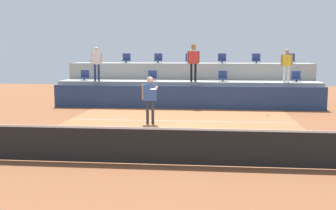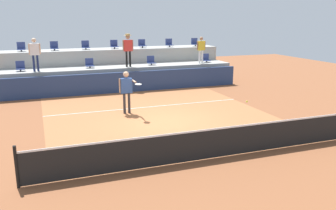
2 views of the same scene
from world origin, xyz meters
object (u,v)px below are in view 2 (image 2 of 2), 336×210
at_px(stadium_chair_upper_left, 54,47).
at_px(tennis_ball, 247,102).
at_px(stadium_chair_upper_center, 114,45).
at_px(spectator_with_hat, 128,46).
at_px(tennis_player, 127,88).
at_px(stadium_chair_upper_mid_right, 142,44).
at_px(stadium_chair_lower_far_left, 20,67).
at_px(spectator_leaning_on_rail, 201,48).
at_px(stadium_chair_upper_right, 169,43).
at_px(spectator_in_grey, 35,51).
at_px(stadium_chair_lower_left, 90,64).
at_px(stadium_chair_upper_far_right, 195,43).
at_px(stadium_chair_lower_far_right, 206,59).
at_px(stadium_chair_upper_far_left, 21,48).
at_px(stadium_chair_lower_right, 151,61).
at_px(stadium_chair_upper_mid_left, 86,46).

distance_m(stadium_chair_upper_left, tennis_ball, 12.22).
xyz_separation_m(stadium_chair_upper_center, spectator_with_hat, (0.32, -2.18, 0.08)).
bearing_deg(tennis_player, stadium_chair_upper_mid_right, 68.95).
distance_m(stadium_chair_lower_far_left, spectator_leaning_on_rail, 10.16).
height_order(spectator_leaning_on_rail, tennis_ball, spectator_leaning_on_rail).
bearing_deg(stadium_chair_upper_right, spectator_leaning_on_rail, -60.75).
bearing_deg(stadium_chair_upper_left, spectator_leaning_on_rail, -14.76).
bearing_deg(stadium_chair_upper_left, spectator_in_grey, -116.09).
bearing_deg(stadium_chair_upper_left, stadium_chair_lower_left, -46.52).
height_order(spectator_in_grey, tennis_ball, spectator_in_grey).
bearing_deg(stadium_chair_upper_center, stadium_chair_lower_left, -134.76).
height_order(stadium_chair_upper_far_right, tennis_player, stadium_chair_upper_far_right).
bearing_deg(stadium_chair_lower_far_right, tennis_ball, -106.08).
bearing_deg(spectator_leaning_on_rail, spectator_with_hat, 180.00).
relative_size(stadium_chair_upper_far_left, stadium_chair_upper_far_right, 1.00).
height_order(stadium_chair_lower_left, stadium_chair_lower_right, same).
relative_size(stadium_chair_upper_left, tennis_ball, 7.65).
height_order(stadium_chair_lower_right, stadium_chair_lower_far_right, same).
distance_m(stadium_chair_upper_right, spectator_with_hat, 3.92).
height_order(stadium_chair_upper_left, stadium_chair_upper_far_right, same).
bearing_deg(stadium_chair_lower_right, stadium_chair_upper_mid_right, 90.27).
bearing_deg(tennis_ball, spectator_in_grey, 132.50).
relative_size(stadium_chair_lower_far_right, spectator_in_grey, 0.31).
xyz_separation_m(stadium_chair_upper_center, tennis_ball, (2.89, -10.32, -1.46)).
relative_size(stadium_chair_upper_mid_right, stadium_chair_upper_far_right, 1.00).
bearing_deg(tennis_ball, stadium_chair_lower_right, 97.49).
distance_m(stadium_chair_upper_mid_left, spectator_with_hat, 2.98).
distance_m(stadium_chair_upper_center, stadium_chair_upper_far_right, 5.38).
bearing_deg(stadium_chair_upper_left, stadium_chair_upper_right, 0.00).
relative_size(stadium_chair_upper_left, spectator_with_hat, 0.28).
distance_m(tennis_player, spectator_with_hat, 5.51).
bearing_deg(tennis_player, stadium_chair_upper_left, 108.22).
xyz_separation_m(stadium_chair_upper_far_left, tennis_player, (4.19, -7.36, -1.20)).
xyz_separation_m(stadium_chair_upper_far_left, stadium_chair_upper_center, (5.26, 0.00, 0.00)).
distance_m(stadium_chair_lower_left, tennis_ball, 9.73).
relative_size(stadium_chair_lower_far_right, spectator_with_hat, 0.28).
relative_size(stadium_chair_lower_far_left, spectator_leaning_on_rail, 0.33).
xyz_separation_m(stadium_chair_upper_far_left, stadium_chair_upper_left, (1.77, 0.00, 0.00)).
bearing_deg(spectator_in_grey, spectator_with_hat, -0.00).
distance_m(stadium_chair_lower_right, stadium_chair_upper_center, 2.66).
bearing_deg(stadium_chair_upper_right, stadium_chair_upper_far_left, 180.00).
height_order(stadium_chair_upper_right, spectator_in_grey, spectator_in_grey).
xyz_separation_m(stadium_chair_lower_far_left, tennis_ball, (8.22, -8.52, -0.61)).
distance_m(spectator_in_grey, tennis_ball, 11.12).
distance_m(stadium_chair_upper_mid_left, stadium_chair_upper_mid_right, 3.48).
bearing_deg(stadium_chair_lower_far_right, stadium_chair_upper_left, 168.49).
bearing_deg(stadium_chair_upper_far_left, stadium_chair_upper_far_right, 0.00).
bearing_deg(tennis_player, stadium_chair_upper_right, 57.73).
relative_size(stadium_chair_upper_left, stadium_chair_upper_center, 1.00).
height_order(stadium_chair_lower_far_left, stadium_chair_upper_center, stadium_chair_upper_center).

